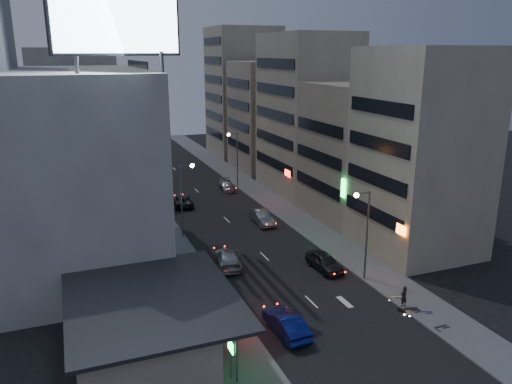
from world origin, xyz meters
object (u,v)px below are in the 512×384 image
scooter_blue (432,305)px  person (404,296)px  parked_car_right_near (324,262)px  parked_car_right_mid (262,217)px  parked_car_left (183,201)px  road_car_blue (286,324)px  road_car_silver (228,258)px  scooter_black_a (447,318)px  parked_car_right_far (227,186)px  scooter_silver_b (402,290)px  scooter_black_b (417,300)px  scooter_silver_a (418,303)px

scooter_blue → person: bearing=69.3°
parked_car_right_near → parked_car_right_mid: size_ratio=0.96×
parked_car_left → road_car_blue: 33.05m
road_car_silver → person: 16.35m
scooter_black_a → parked_car_right_far: bearing=4.7°
parked_car_right_near → road_car_blue: (-7.88, -8.67, 0.01)m
parked_car_right_far → road_car_blue: (-8.15, -38.23, 0.13)m
parked_car_right_mid → scooter_silver_b: bearing=-77.5°
scooter_black_a → road_car_blue: bearing=73.9°
road_car_blue → scooter_black_a: bearing=161.7°
scooter_black_a → scooter_black_b: size_ratio=0.84×
road_car_blue → scooter_black_b: bearing=175.6°
parked_car_right_far → scooter_silver_b: size_ratio=2.84×
parked_car_right_near → scooter_black_b: 9.68m
scooter_black_a → scooter_blue: bearing=-9.4°
parked_car_right_mid → road_car_silver: (-7.48, -10.00, -0.02)m
parked_car_right_near → road_car_silver: size_ratio=0.87×
parked_car_left → parked_car_right_far: bearing=-140.6°
parked_car_left → scooter_blue: (11.45, -34.41, -0.08)m
parked_car_right_near → person: bearing=-77.4°
scooter_silver_b → parked_car_right_far: bearing=24.8°
person → scooter_black_a: (1.23, -3.41, -0.35)m
road_car_blue → scooter_black_a: road_car_blue is taller
parked_car_right_near → scooter_black_a: (3.55, -12.00, -0.16)m
parked_car_left → scooter_black_b: bearing=113.8°
parked_car_left → scooter_silver_a: 35.44m
road_car_blue → scooter_black_a: size_ratio=2.88×
road_car_silver → person: (10.33, -12.67, 0.20)m
parked_car_right_near → scooter_silver_a: bearing=-74.3°
parked_car_right_near → scooter_blue: parked_car_right_near is taller
parked_car_right_mid → scooter_black_a: size_ratio=2.88×
parked_car_right_far → scooter_silver_a: (2.84, -38.98, -0.04)m
parked_car_right_near → scooter_black_a: 12.52m
person → scooter_silver_a: (0.79, -0.82, -0.35)m
parked_car_right_near → scooter_silver_a: size_ratio=2.81×
parked_car_right_mid → parked_car_left: bearing=126.6°
parked_car_left → scooter_black_a: (11.12, -36.38, -0.05)m
road_car_blue → parked_car_right_far: bearing=-104.0°
parked_car_right_far → scooter_silver_b: bearing=-79.1°
parked_car_right_far → scooter_black_a: parked_car_right_far is taller
scooter_black_a → parked_car_right_mid: bearing=9.0°
road_car_blue → scooter_black_b: (11.11, -0.46, -0.07)m
road_car_silver → parked_car_right_far: bearing=-95.0°
person → scooter_black_a: 3.64m
parked_car_left → scooter_blue: bearing=114.3°
parked_car_right_mid → scooter_black_a: 26.39m
person → scooter_black_b: (0.91, -0.53, -0.25)m
person → scooter_black_b: size_ratio=0.85×
parked_car_left → person: bearing=112.6°
road_car_silver → scooter_black_b: road_car_silver is taller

